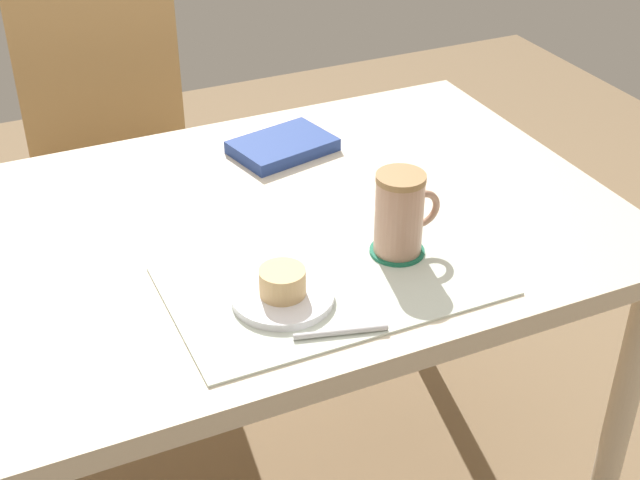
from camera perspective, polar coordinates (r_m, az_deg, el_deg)
dining_table at (r=1.49m, az=-5.33°, el=-1.68°), size 1.28×0.78×0.71m
wooden_chair at (r=2.20m, az=-13.15°, el=5.66°), size 0.47×0.47×0.94m
placemat at (r=1.31m, az=0.73°, el=-2.62°), size 0.48×0.29×0.00m
pastry_plate at (r=1.27m, az=-2.40°, el=-3.65°), size 0.15×0.15×0.01m
pastry at (r=1.25m, az=-2.42°, el=-2.69°), size 0.07×0.07×0.04m
coffee_coaster at (r=1.38m, az=4.95°, el=-0.70°), size 0.09×0.09×0.00m
coffee_mug at (r=1.34m, az=5.17°, el=1.74°), size 0.11×0.08×0.13m
teaspoon at (r=1.21m, az=1.34°, el=-5.90°), size 0.13×0.04×0.01m
small_book at (r=1.67m, az=-2.41°, el=6.03°), size 0.20×0.16×0.02m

